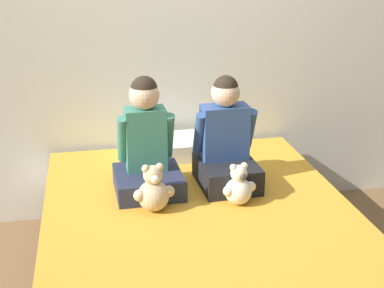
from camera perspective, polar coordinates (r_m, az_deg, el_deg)
name	(u,v)px	position (r m, az deg, el deg)	size (l,w,h in m)	color
ground_plane	(199,287)	(3.05, 0.71, -15.05)	(14.00, 14.00, 0.00)	brown
wall_behind_bed	(167,31)	(3.50, -2.68, 11.99)	(8.00, 0.06, 2.50)	silver
bed	(199,249)	(2.91, 0.73, -11.12)	(1.60, 1.87, 0.50)	#473828
child_on_left	(147,148)	(2.89, -4.87, -0.45)	(0.37, 0.37, 0.64)	#282D47
child_on_right	(226,144)	(2.97, 3.62, -0.05)	(0.35, 0.40, 0.62)	black
teddy_bear_held_by_left_child	(153,191)	(2.71, -4.13, -5.03)	(0.21, 0.16, 0.26)	#D1B78E
teddy_bear_held_by_right_child	(238,187)	(2.79, 4.97, -4.57)	(0.19, 0.14, 0.23)	silver
pillow_at_headboard	(175,147)	(3.43, -1.81, -0.31)	(0.57, 0.33, 0.11)	silver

